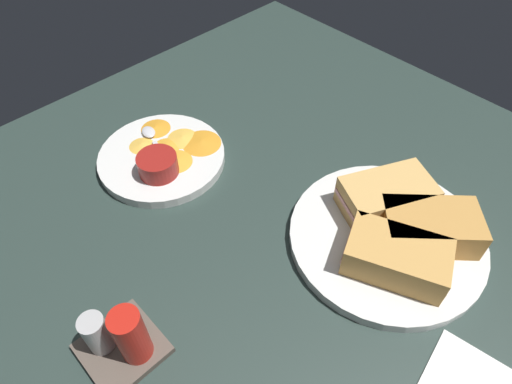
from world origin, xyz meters
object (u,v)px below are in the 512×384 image
(plate_sandwich_main, at_px, (386,238))
(ramekin_light_gravy, at_px, (158,164))
(sandwich_half_far, at_px, (430,227))
(ramekin_dark_sauce, at_px, (392,193))
(sandwich_half_extra, at_px, (386,196))
(condiment_caddy, at_px, (121,339))
(spoon_by_gravy_ramekin, at_px, (151,137))
(spoon_by_dark_ramekin, at_px, (392,229))
(plate_chips_companion, at_px, (162,158))
(sandwich_half_near, at_px, (397,257))

(plate_sandwich_main, relative_size, ramekin_light_gravy, 4.35)
(sandwich_half_far, bearing_deg, ramekin_dark_sauce, -12.94)
(sandwich_half_extra, xyz_separation_m, condiment_caddy, (0.09, 0.40, -0.01))
(spoon_by_gravy_ramekin, bearing_deg, spoon_by_dark_ramekin, -161.72)
(plate_sandwich_main, xyz_separation_m, plate_chips_companion, (0.36, 0.13, 0.00))
(plate_sandwich_main, distance_m, plate_chips_companion, 0.38)
(spoon_by_dark_ramekin, bearing_deg, sandwich_half_near, 126.02)
(plate_sandwich_main, xyz_separation_m, sandwich_half_far, (-0.04, -0.04, 0.03))
(ramekin_dark_sauce, bearing_deg, spoon_by_dark_ramekin, 128.79)
(ramekin_dark_sauce, distance_m, spoon_by_dark_ramekin, 0.06)
(spoon_by_dark_ramekin, relative_size, plate_chips_companion, 0.41)
(plate_sandwich_main, distance_m, ramekin_light_gravy, 0.37)
(sandwich_half_near, distance_m, sandwich_half_extra, 0.11)
(plate_sandwich_main, xyz_separation_m, ramekin_dark_sauce, (0.03, -0.05, 0.03))
(ramekin_light_gravy, bearing_deg, sandwich_half_near, -161.47)
(sandwich_half_near, relative_size, sandwich_half_extra, 1.00)
(ramekin_light_gravy, relative_size, spoon_by_gravy_ramekin, 0.65)
(plate_sandwich_main, height_order, spoon_by_gravy_ramekin, spoon_by_gravy_ramekin)
(plate_sandwich_main, distance_m, ramekin_dark_sauce, 0.07)
(spoon_by_dark_ramekin, relative_size, spoon_by_gravy_ramekin, 0.87)
(plate_sandwich_main, bearing_deg, spoon_by_gravy_ramekin, 16.93)
(plate_sandwich_main, height_order, spoon_by_dark_ramekin, spoon_by_dark_ramekin)
(sandwich_half_extra, relative_size, spoon_by_gravy_ramekin, 1.51)
(sandwich_half_near, bearing_deg, ramekin_light_gravy, 18.53)
(condiment_caddy, bearing_deg, ramekin_light_gravy, -43.95)
(sandwich_half_near, xyz_separation_m, ramekin_light_gravy, (0.36, 0.12, -0.01))
(sandwich_half_near, bearing_deg, sandwich_half_far, -92.80)
(plate_sandwich_main, relative_size, sandwich_half_extra, 1.86)
(sandwich_half_extra, relative_size, spoon_by_dark_ramekin, 1.74)
(sandwich_half_extra, relative_size, condiment_caddy, 1.58)
(ramekin_dark_sauce, height_order, spoon_by_gravy_ramekin, ramekin_dark_sauce)
(spoon_by_dark_ramekin, height_order, ramekin_light_gravy, ramekin_light_gravy)
(plate_chips_companion, bearing_deg, spoon_by_dark_ramekin, -158.01)
(sandwich_half_far, distance_m, spoon_by_gravy_ramekin, 0.47)
(plate_sandwich_main, distance_m, spoon_by_gravy_ramekin, 0.42)
(plate_sandwich_main, distance_m, sandwich_half_far, 0.06)
(sandwich_half_near, height_order, condiment_caddy, condiment_caddy)
(sandwich_half_near, height_order, sandwich_half_far, same)
(spoon_by_dark_ramekin, xyz_separation_m, condiment_caddy, (0.12, 0.37, 0.01))
(sandwich_half_far, relative_size, spoon_by_dark_ramekin, 1.70)
(sandwich_half_near, xyz_separation_m, sandwich_half_far, (-0.00, -0.07, 0.00))
(sandwich_half_far, height_order, spoon_by_gravy_ramekin, sandwich_half_far)
(sandwich_half_far, xyz_separation_m, sandwich_half_extra, (0.07, -0.00, 0.00))
(spoon_by_gravy_ramekin, bearing_deg, condiment_caddy, 140.02)
(spoon_by_gravy_ramekin, bearing_deg, ramekin_light_gravy, 153.51)
(ramekin_dark_sauce, xyz_separation_m, plate_chips_companion, (0.33, 0.19, -0.03))
(plate_sandwich_main, height_order, ramekin_dark_sauce, ramekin_dark_sauce)
(plate_sandwich_main, bearing_deg, ramekin_dark_sauce, -56.80)
(spoon_by_gravy_ramekin, bearing_deg, ramekin_dark_sauce, -154.62)
(sandwich_half_far, relative_size, condiment_caddy, 1.54)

